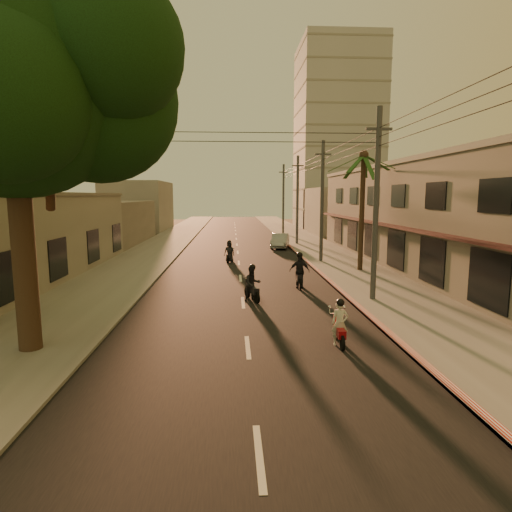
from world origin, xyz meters
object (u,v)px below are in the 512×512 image
object	(u,v)px
parked_car	(280,241)
scooter_far_a	(229,252)
scooter_mid_a	(252,284)
scooter_mid_b	(299,272)
scooter_red	(340,325)
broadleaf_tree	(26,79)
palm_tree	(364,162)

from	to	relation	value
parked_car	scooter_far_a	bearing A→B (deg)	-107.52
scooter_mid_a	scooter_mid_b	bearing A→B (deg)	26.84
scooter_mid_b	scooter_red	bearing A→B (deg)	-85.72
scooter_mid_b	parked_car	bearing A→B (deg)	91.64
broadleaf_tree	scooter_red	xyz separation A→B (m)	(9.71, -0.06, -7.77)
palm_tree	scooter_far_a	xyz separation A→B (m)	(-8.70, 4.43, -6.38)
scooter_far_a	scooter_mid_b	bearing A→B (deg)	-55.41
palm_tree	parked_car	xyz separation A→B (m)	(-3.88, 13.05, -6.45)
scooter_mid_b	parked_car	distance (m)	17.93
broadleaf_tree	scooter_mid_b	xyz separation A→B (m)	(9.77, 9.00, -7.59)
broadleaf_tree	scooter_red	bearing A→B (deg)	-0.38
scooter_mid_a	scooter_mid_b	distance (m)	3.86
scooter_far_a	parked_car	xyz separation A→B (m)	(4.82, 8.62, -0.07)
palm_tree	scooter_far_a	distance (m)	11.66
broadleaf_tree	scooter_mid_a	bearing A→B (deg)	41.42
palm_tree	parked_car	distance (m)	15.07
scooter_red	scooter_mid_a	xyz separation A→B (m)	(-2.63, 6.30, 0.11)
scooter_far_a	parked_car	bearing A→B (deg)	72.81
scooter_red	parked_car	world-z (taller)	scooter_red
scooter_mid_b	parked_car	size ratio (longest dim) A/B	0.45
broadleaf_tree	parked_car	distance (m)	29.99
palm_tree	scooter_mid_a	size ratio (longest dim) A/B	4.59
parked_car	broadleaf_tree	bearing A→B (deg)	-100.07
palm_tree	scooter_red	bearing A→B (deg)	-109.41
scooter_red	scooter_mid_b	xyz separation A→B (m)	(0.07, 9.06, 0.18)
scooter_mid_a	parked_car	bearing A→B (deg)	61.20
broadleaf_tree	scooter_red	distance (m)	12.43
palm_tree	scooter_mid_b	distance (m)	9.29
scooter_mid_b	scooter_far_a	bearing A→B (deg)	117.28
broadleaf_tree	scooter_mid_b	size ratio (longest dim) A/B	6.01
scooter_mid_b	palm_tree	bearing A→B (deg)	49.82
palm_tree	scooter_mid_a	xyz separation A→B (m)	(-7.54, -7.62, -6.33)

